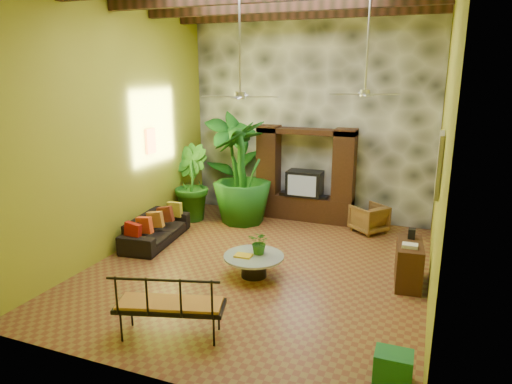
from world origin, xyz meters
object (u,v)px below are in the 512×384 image
at_px(green_bin, 393,367).
at_px(tall_plant_c, 242,172).
at_px(ceiling_fan_front, 240,83).
at_px(iron_bench, 167,303).
at_px(coffee_table, 254,263).
at_px(sofa, 156,229).
at_px(ceiling_fan_back, 365,82).
at_px(tall_plant_a, 233,160).
at_px(side_console, 409,264).
at_px(entertainment_center, 305,181).
at_px(wicker_armchair, 369,218).
at_px(tall_plant_b, 190,183).

bearing_deg(green_bin, tall_plant_c, 129.32).
height_order(ceiling_fan_front, tall_plant_c, ceiling_fan_front).
xyz_separation_m(ceiling_fan_front, tall_plant_c, (-1.14, 2.75, -2.15)).
bearing_deg(iron_bench, coffee_table, 64.52).
relative_size(sofa, iron_bench, 1.25).
relative_size(ceiling_fan_back, tall_plant_a, 0.69).
bearing_deg(sofa, tall_plant_c, -39.48).
distance_m(tall_plant_a, side_console, 5.51).
distance_m(entertainment_center, coffee_table, 3.62).
distance_m(ceiling_fan_back, wicker_armchair, 3.45).
bearing_deg(ceiling_fan_front, wicker_armchair, 59.71).
bearing_deg(tall_plant_c, entertainment_center, 30.51).
height_order(ceiling_fan_front, ceiling_fan_back, same).
bearing_deg(ceiling_fan_back, coffee_table, -133.81).
xyz_separation_m(ceiling_fan_back, sofa, (-4.17, -0.76, -3.11)).
height_order(side_console, green_bin, side_console).
bearing_deg(wicker_armchair, tall_plant_c, -43.73).
height_order(tall_plant_a, side_console, tall_plant_a).
bearing_deg(ceiling_fan_front, iron_bench, -93.01).
bearing_deg(entertainment_center, ceiling_fan_back, -50.43).
height_order(tall_plant_c, coffee_table, tall_plant_c).
xyz_separation_m(entertainment_center, tall_plant_c, (-1.34, -0.79, 0.28)).
distance_m(ceiling_fan_front, iron_bench, 3.67).
bearing_deg(iron_bench, tall_plant_a, 89.17).
xyz_separation_m(sofa, wicker_armchair, (4.21, 2.31, 0.03)).
xyz_separation_m(ceiling_fan_back, tall_plant_c, (-2.94, 1.15, -2.15)).
height_order(coffee_table, side_console, side_console).
bearing_deg(wicker_armchair, entertainment_center, -64.68).
bearing_deg(tall_plant_b, coffee_table, -43.29).
distance_m(wicker_armchair, iron_bench, 5.79).
bearing_deg(ceiling_fan_back, side_console, -41.94).
height_order(tall_plant_b, coffee_table, tall_plant_b).
distance_m(ceiling_fan_front, tall_plant_c, 3.67).
bearing_deg(ceiling_fan_front, tall_plant_b, 134.12).
height_order(ceiling_fan_back, tall_plant_b, ceiling_fan_back).
xyz_separation_m(entertainment_center, side_console, (2.65, -2.88, -0.59)).
distance_m(wicker_armchair, side_console, 2.69).
bearing_deg(ceiling_fan_back, iron_bench, -116.25).
distance_m(entertainment_center, tall_plant_c, 1.58).
xyz_separation_m(ceiling_fan_back, green_bin, (1.05, -3.72, -3.21)).
xyz_separation_m(wicker_armchair, side_console, (1.01, -2.49, 0.06)).
xyz_separation_m(ceiling_fan_front, ceiling_fan_back, (1.80, 1.60, 0.00)).
xyz_separation_m(entertainment_center, wicker_armchair, (1.64, -0.39, -0.64)).
relative_size(entertainment_center, coffee_table, 2.21).
bearing_deg(tall_plant_c, sofa, -122.73).
bearing_deg(green_bin, ceiling_fan_back, 105.76).
bearing_deg(tall_plant_c, ceiling_fan_back, -21.35).
bearing_deg(side_console, ceiling_fan_front, -172.39).
distance_m(tall_plant_b, side_console, 5.64).
height_order(iron_bench, green_bin, iron_bench).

